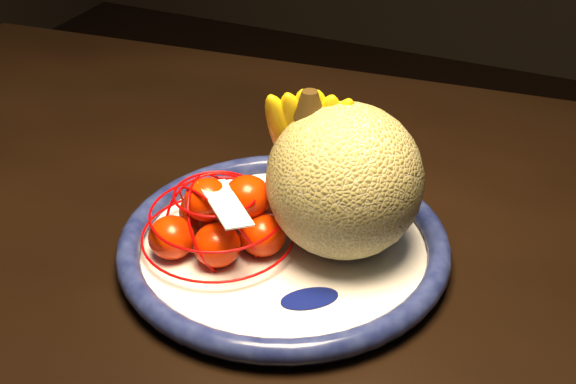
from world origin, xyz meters
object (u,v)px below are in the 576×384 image
at_px(mandarin_bag, 221,220).
at_px(banana_bunch, 312,145).
at_px(fruit_bowl, 284,246).
at_px(cantaloupe, 345,181).
at_px(dining_table, 339,304).

bearing_deg(mandarin_bag, banana_bunch, 52.63).
distance_m(fruit_bowl, cantaloupe, 0.09).
bearing_deg(dining_table, mandarin_bag, -154.79).
height_order(banana_bunch, mandarin_bag, banana_bunch).
relative_size(banana_bunch, mandarin_bag, 0.90).
xyz_separation_m(dining_table, mandarin_bag, (-0.10, -0.06, 0.12)).
xyz_separation_m(fruit_bowl, cantaloupe, (0.05, 0.03, 0.07)).
bearing_deg(fruit_bowl, mandarin_bag, -158.92).
bearing_deg(cantaloupe, fruit_bowl, -153.15).
relative_size(cantaloupe, banana_bunch, 0.87).
height_order(dining_table, mandarin_bag, mandarin_bag).
distance_m(cantaloupe, mandarin_bag, 0.13).
xyz_separation_m(dining_table, fruit_bowl, (-0.05, -0.04, 0.09)).
relative_size(dining_table, cantaloupe, 9.95).
bearing_deg(banana_bunch, mandarin_bag, -145.08).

